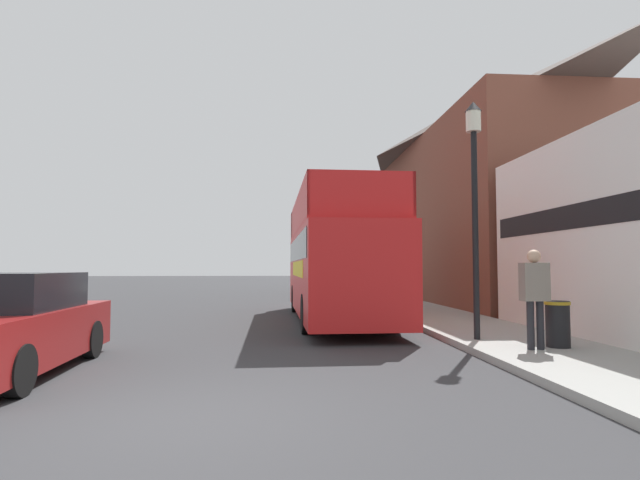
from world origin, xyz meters
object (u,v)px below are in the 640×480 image
Objects in this scene: parked_car_ahead_of_bus at (335,288)px; lamp_post_nearest at (474,176)px; lamp_post_second at (382,217)px; litter_bin at (558,322)px; parked_car_far_side at (7,327)px; tour_bus at (335,265)px; pedestrian_second at (535,289)px.

lamp_post_nearest is at bearing -81.51° from parked_car_ahead_of_bus.
lamp_post_second is 5.88× the size of litter_bin.
lamp_post_nearest is 3.45m from litter_bin.
parked_car_ahead_of_bus is at bearing 101.58° from litter_bin.
parked_car_far_side is 9.21m from lamp_post_nearest.
tour_bus is at bearing 119.45° from litter_bin.
lamp_post_nearest is (8.44, 2.24, 2.92)m from parked_car_far_side.
parked_car_far_side is at bearing -165.13° from lamp_post_nearest.
lamp_post_second is 10.83m from litter_bin.
parked_car_far_side is (-5.96, -7.52, -1.02)m from tour_bus.
litter_bin is at bearing -61.68° from tour_bus.
parked_car_far_side is 5.22× the size of litter_bin.
tour_bus is 11.63× the size of litter_bin.
lamp_post_second is at bearing 93.94° from pedestrian_second.
lamp_post_second is (8.29, 11.41, 2.94)m from parked_car_far_side.
lamp_post_nearest is at bearing 135.13° from litter_bin.
parked_car_far_side reaches higher than parked_car_ahead_of_bus.
lamp_post_second is (1.54, -3.52, 2.96)m from parked_car_ahead_of_bus.
tour_bus is 7.34m from pedestrian_second.
lamp_post_nearest is at bearing 112.59° from pedestrian_second.
pedestrian_second is at bearing -157.26° from litter_bin.
tour_bus is 7.53m from parked_car_ahead_of_bus.
lamp_post_second is (2.33, 3.89, 1.92)m from tour_bus.
tour_bus is at bearing -95.17° from parked_car_ahead_of_bus.
parked_car_ahead_of_bus is 14.12m from litter_bin.
lamp_post_nearest is (1.69, -12.69, 2.95)m from parked_car_ahead_of_bus.
parked_car_far_side is 9.07m from pedestrian_second.
litter_bin is (1.15, -1.14, -3.05)m from lamp_post_nearest.
lamp_post_nearest is 0.99× the size of lamp_post_second.
parked_car_ahead_of_bus is 13.14m from lamp_post_nearest.
pedestrian_second reaches higher than parked_car_far_side.
parked_car_ahead_of_bus is at bearing 97.58° from lamp_post_nearest.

